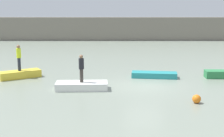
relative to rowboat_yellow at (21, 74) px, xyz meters
The scene contains 8 objects.
ground_plane 8.92m from the rowboat_yellow, 14.67° to the right, with size 120.00×120.00×0.00m, color gray.
embankment_wall 25.77m from the rowboat_yellow, 70.41° to the left, with size 80.00×1.20×3.27m, color gray.
rowboat_yellow is the anchor object (origin of this frame).
rowboat_white 5.69m from the rowboat_yellow, 34.58° to the right, with size 3.16×1.26×0.46m, color white.
rowboat_teal 9.56m from the rowboat_yellow, ahead, with size 3.18×0.99×0.39m, color teal.
person_hiviz_shirt 1.30m from the rowboat_yellow, 14.04° to the right, with size 0.32×0.32×1.84m.
person_dark_shirt 5.81m from the rowboat_yellow, 34.58° to the right, with size 0.32×0.32×1.71m.
mooring_buoy 12.60m from the rowboat_yellow, 28.78° to the right, with size 0.47×0.47×0.47m, color orange.
Camera 1 is at (-2.08, -20.72, 5.22)m, focal length 53.19 mm.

